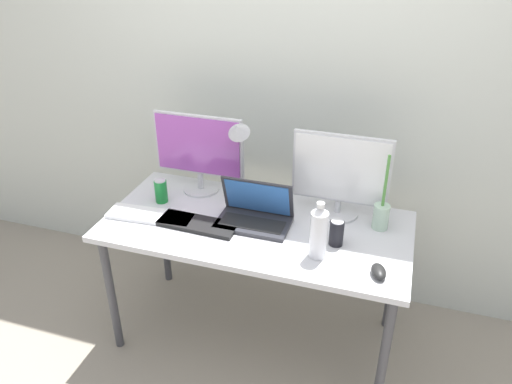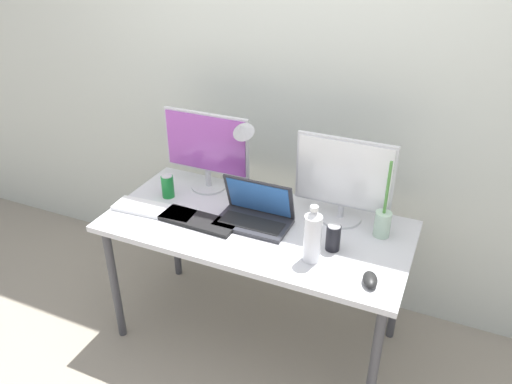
{
  "view_description": "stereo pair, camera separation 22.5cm",
  "coord_description": "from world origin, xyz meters",
  "px_view_note": "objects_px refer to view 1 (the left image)",
  "views": [
    {
      "loc": [
        0.63,
        -1.97,
        2.07
      ],
      "look_at": [
        0.0,
        0.0,
        0.92
      ],
      "focal_mm": 35.0,
      "sensor_mm": 36.0,
      "label": 1
    },
    {
      "loc": [
        0.84,
        -1.89,
        2.07
      ],
      "look_at": [
        0.0,
        0.0,
        0.92
      ],
      "focal_mm": 35.0,
      "sensor_mm": 36.0,
      "label": 2
    }
  ],
  "objects_px": {
    "laptop_silver": "(255,213)",
    "keyboard_aux": "(150,216)",
    "keyboard_main": "(198,224)",
    "mouse_by_keyboard": "(379,271)",
    "monitor_center": "(340,174)",
    "soda_can_near_keyboard": "(337,233)",
    "soda_can_by_laptop": "(161,191)",
    "monitor_left": "(199,150)",
    "work_desk": "(256,235)",
    "desk_lamp": "(239,146)",
    "bamboo_vase": "(381,215)",
    "water_bottle": "(319,232)"
  },
  "relations": [
    {
      "from": "monitor_left",
      "to": "soda_can_by_laptop",
      "type": "xyz_separation_m",
      "value": [
        -0.15,
        -0.18,
        -0.18
      ]
    },
    {
      "from": "keyboard_aux",
      "to": "mouse_by_keyboard",
      "type": "bearing_deg",
      "value": -9.86
    },
    {
      "from": "laptop_silver",
      "to": "keyboard_aux",
      "type": "relative_size",
      "value": 0.82
    },
    {
      "from": "laptop_silver",
      "to": "desk_lamp",
      "type": "xyz_separation_m",
      "value": [
        -0.13,
        0.15,
        0.28
      ]
    },
    {
      "from": "soda_can_near_keyboard",
      "to": "desk_lamp",
      "type": "xyz_separation_m",
      "value": [
        -0.54,
        0.21,
        0.27
      ]
    },
    {
      "from": "soda_can_near_keyboard",
      "to": "soda_can_by_laptop",
      "type": "height_order",
      "value": "same"
    },
    {
      "from": "laptop_silver",
      "to": "mouse_by_keyboard",
      "type": "relative_size",
      "value": 3.36
    },
    {
      "from": "keyboard_main",
      "to": "bamboo_vase",
      "type": "relative_size",
      "value": 1.02
    },
    {
      "from": "keyboard_aux",
      "to": "monitor_center",
      "type": "bearing_deg",
      "value": 16.07
    },
    {
      "from": "laptop_silver",
      "to": "keyboard_aux",
      "type": "distance_m",
      "value": 0.53
    },
    {
      "from": "keyboard_aux",
      "to": "soda_can_by_laptop",
      "type": "height_order",
      "value": "soda_can_by_laptop"
    },
    {
      "from": "soda_can_near_keyboard",
      "to": "desk_lamp",
      "type": "distance_m",
      "value": 0.64
    },
    {
      "from": "water_bottle",
      "to": "bamboo_vase",
      "type": "height_order",
      "value": "bamboo_vase"
    },
    {
      "from": "monitor_left",
      "to": "soda_can_by_laptop",
      "type": "distance_m",
      "value": 0.29
    },
    {
      "from": "work_desk",
      "to": "mouse_by_keyboard",
      "type": "distance_m",
      "value": 0.66
    },
    {
      "from": "monitor_left",
      "to": "keyboard_main",
      "type": "distance_m",
      "value": 0.43
    },
    {
      "from": "water_bottle",
      "to": "work_desk",
      "type": "bearing_deg",
      "value": 153.84
    },
    {
      "from": "keyboard_main",
      "to": "water_bottle",
      "type": "distance_m",
      "value": 0.62
    },
    {
      "from": "monitor_left",
      "to": "desk_lamp",
      "type": "xyz_separation_m",
      "value": [
        0.26,
        -0.08,
        0.09
      ]
    },
    {
      "from": "mouse_by_keyboard",
      "to": "water_bottle",
      "type": "bearing_deg",
      "value": 151.48
    },
    {
      "from": "keyboard_main",
      "to": "soda_can_by_laptop",
      "type": "height_order",
      "value": "soda_can_by_laptop"
    },
    {
      "from": "soda_can_near_keyboard",
      "to": "bamboo_vase",
      "type": "relative_size",
      "value": 0.32
    },
    {
      "from": "work_desk",
      "to": "monitor_center",
      "type": "distance_m",
      "value": 0.52
    },
    {
      "from": "mouse_by_keyboard",
      "to": "water_bottle",
      "type": "distance_m",
      "value": 0.3
    },
    {
      "from": "monitor_center",
      "to": "soda_can_near_keyboard",
      "type": "xyz_separation_m",
      "value": [
        0.04,
        -0.27,
        -0.16
      ]
    },
    {
      "from": "work_desk",
      "to": "keyboard_main",
      "type": "relative_size",
      "value": 3.81
    },
    {
      "from": "soda_can_near_keyboard",
      "to": "work_desk",
      "type": "bearing_deg",
      "value": 172.66
    },
    {
      "from": "work_desk",
      "to": "keyboard_aux",
      "type": "distance_m",
      "value": 0.54
    },
    {
      "from": "monitor_left",
      "to": "monitor_center",
      "type": "xyz_separation_m",
      "value": [
        0.76,
        -0.02,
        -0.02
      ]
    },
    {
      "from": "desk_lamp",
      "to": "work_desk",
      "type": "bearing_deg",
      "value": -49.73
    },
    {
      "from": "soda_can_by_laptop",
      "to": "bamboo_vase",
      "type": "bearing_deg",
      "value": 4.58
    },
    {
      "from": "keyboard_main",
      "to": "water_bottle",
      "type": "xyz_separation_m",
      "value": [
        0.61,
        -0.06,
        0.12
      ]
    },
    {
      "from": "keyboard_main",
      "to": "mouse_by_keyboard",
      "type": "bearing_deg",
      "value": -5.93
    },
    {
      "from": "work_desk",
      "to": "bamboo_vase",
      "type": "height_order",
      "value": "bamboo_vase"
    },
    {
      "from": "work_desk",
      "to": "desk_lamp",
      "type": "distance_m",
      "value": 0.45
    },
    {
      "from": "laptop_silver",
      "to": "keyboard_main",
      "type": "xyz_separation_m",
      "value": [
        -0.26,
        -0.12,
        -0.04
      ]
    },
    {
      "from": "laptop_silver",
      "to": "soda_can_by_laptop",
      "type": "xyz_separation_m",
      "value": [
        -0.53,
        0.05,
        0.01
      ]
    },
    {
      "from": "monitor_left",
      "to": "laptop_silver",
      "type": "height_order",
      "value": "monitor_left"
    },
    {
      "from": "work_desk",
      "to": "soda_can_by_laptop",
      "type": "xyz_separation_m",
      "value": [
        -0.54,
        0.06,
        0.13
      ]
    },
    {
      "from": "laptop_silver",
      "to": "desk_lamp",
      "type": "height_order",
      "value": "desk_lamp"
    },
    {
      "from": "mouse_by_keyboard",
      "to": "bamboo_vase",
      "type": "distance_m",
      "value": 0.38
    },
    {
      "from": "keyboard_main",
      "to": "bamboo_vase",
      "type": "height_order",
      "value": "bamboo_vase"
    },
    {
      "from": "monitor_center",
      "to": "keyboard_main",
      "type": "relative_size",
      "value": 1.21
    },
    {
      "from": "monitor_center",
      "to": "desk_lamp",
      "type": "height_order",
      "value": "desk_lamp"
    },
    {
      "from": "laptop_silver",
      "to": "soda_can_by_laptop",
      "type": "bearing_deg",
      "value": 174.94
    },
    {
      "from": "monitor_center",
      "to": "mouse_by_keyboard",
      "type": "height_order",
      "value": "monitor_center"
    },
    {
      "from": "keyboard_main",
      "to": "monitor_center",
      "type": "bearing_deg",
      "value": 28.87
    },
    {
      "from": "monitor_center",
      "to": "keyboard_main",
      "type": "xyz_separation_m",
      "value": [
        -0.63,
        -0.32,
        -0.21
      ]
    },
    {
      "from": "laptop_silver",
      "to": "soda_can_by_laptop",
      "type": "height_order",
      "value": "laptop_silver"
    },
    {
      "from": "work_desk",
      "to": "mouse_by_keyboard",
      "type": "xyz_separation_m",
      "value": [
        0.61,
        -0.23,
        0.09
      ]
    }
  ]
}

